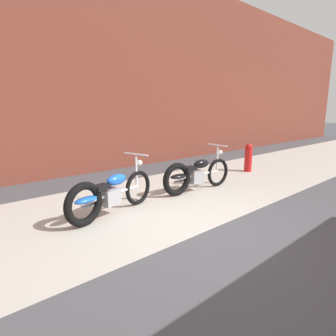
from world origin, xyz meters
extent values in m
plane|color=#47474C|center=(0.00, 0.00, 0.00)|extent=(80.00, 80.00, 0.00)
cube|color=#B2ADA3|center=(0.00, 1.75, 0.00)|extent=(36.00, 3.50, 0.01)
cube|color=brown|center=(0.00, 5.20, 3.11)|extent=(36.00, 0.50, 6.22)
torus|color=black|center=(-0.09, 1.73, 0.34)|extent=(0.68, 0.23, 0.68)
torus|color=black|center=(-1.35, 1.43, 0.36)|extent=(0.74, 0.29, 0.73)
cylinder|color=silver|center=(-0.72, 1.58, 0.38)|extent=(1.21, 0.34, 0.06)
cube|color=#99999E|center=(-0.80, 1.56, 0.34)|extent=(0.36, 0.29, 0.28)
ellipsoid|color=blue|center=(-0.64, 1.60, 0.62)|extent=(0.47, 0.29, 0.20)
ellipsoid|color=blue|center=(-1.31, 1.44, 0.42)|extent=(0.47, 0.28, 0.10)
cube|color=black|center=(-0.99, 1.52, 0.56)|extent=(0.32, 0.26, 0.08)
cylinder|color=silver|center=(-0.13, 1.72, 0.65)|extent=(0.05, 0.05, 0.62)
cylinder|color=silver|center=(-0.13, 1.72, 1.01)|extent=(0.16, 0.57, 0.03)
sphere|color=white|center=(-0.03, 1.74, 0.83)|extent=(0.11, 0.11, 0.11)
cylinder|color=silver|center=(-1.07, 1.65, 0.26)|extent=(0.55, 0.18, 0.06)
torus|color=black|center=(2.17, 1.56, 0.34)|extent=(0.68, 0.12, 0.68)
torus|color=black|center=(0.87, 1.64, 0.36)|extent=(0.74, 0.17, 0.73)
cylinder|color=silver|center=(1.52, 1.60, 0.38)|extent=(1.24, 0.13, 0.06)
cube|color=#99999E|center=(1.44, 1.61, 0.34)|extent=(0.33, 0.24, 0.28)
ellipsoid|color=black|center=(1.60, 1.60, 0.62)|extent=(0.45, 0.22, 0.20)
ellipsoid|color=black|center=(0.92, 1.64, 0.42)|extent=(0.45, 0.21, 0.10)
cube|color=black|center=(1.24, 1.62, 0.56)|extent=(0.29, 0.22, 0.08)
cylinder|color=silver|center=(2.13, 1.57, 0.65)|extent=(0.05, 0.05, 0.62)
cylinder|color=silver|center=(2.13, 1.57, 1.01)|extent=(0.07, 0.58, 0.03)
sphere|color=white|center=(2.23, 1.56, 0.83)|extent=(0.11, 0.11, 0.11)
cylinder|color=silver|center=(1.21, 1.77, 0.26)|extent=(0.55, 0.09, 0.06)
cylinder|color=red|center=(4.17, 2.02, 0.35)|extent=(0.22, 0.22, 0.70)
sphere|color=red|center=(4.17, 2.02, 0.74)|extent=(0.20, 0.20, 0.20)
camera|label=1|loc=(-3.17, -2.66, 1.84)|focal=30.17mm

